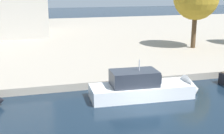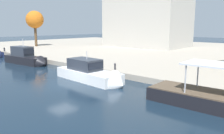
# 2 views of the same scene
# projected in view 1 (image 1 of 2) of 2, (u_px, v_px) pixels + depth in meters

# --- Properties ---
(ground_plane) EXTENTS (220.00, 220.00, 0.00)m
(ground_plane) POSITION_uv_depth(u_px,v_px,m) (152.00, 113.00, 21.92)
(ground_plane) COLOR #142333
(dock_promenade) EXTENTS (120.00, 55.00, 0.65)m
(dock_promenade) POSITION_uv_depth(u_px,v_px,m) (76.00, 36.00, 53.24)
(dock_promenade) COLOR #A39989
(dock_promenade) RESTS_ON ground_plane
(motor_yacht_2) EXTENTS (9.24, 3.07, 4.11)m
(motor_yacht_2) POSITION_uv_depth(u_px,v_px,m) (148.00, 90.00, 24.99)
(motor_yacht_2) COLOR white
(motor_yacht_2) RESTS_ON ground_plane
(mooring_bollard_1) EXTENTS (0.24, 0.24, 0.80)m
(mooring_bollard_1) POSITION_uv_depth(u_px,v_px,m) (131.00, 72.00, 28.42)
(mooring_bollard_1) COLOR #2D2D33
(mooring_bollard_1) RESTS_ON dock_promenade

